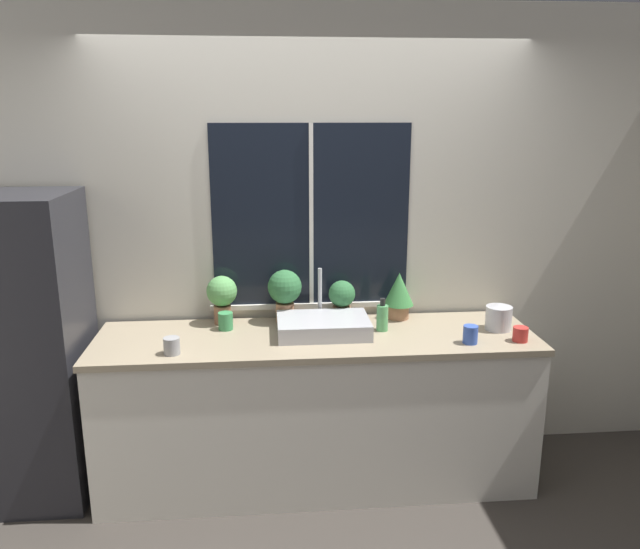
{
  "coord_description": "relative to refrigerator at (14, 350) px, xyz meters",
  "views": [
    {
      "loc": [
        -0.27,
        -2.93,
        2.1
      ],
      "look_at": [
        0.02,
        0.32,
        1.24
      ],
      "focal_mm": 35.0,
      "sensor_mm": 36.0,
      "label": 1
    }
  ],
  "objects": [
    {
      "name": "mug_red",
      "position": [
        2.73,
        -0.22,
        0.08
      ],
      "size": [
        0.08,
        0.08,
        0.08
      ],
      "color": "#B72D28",
      "rests_on": "counter"
    },
    {
      "name": "mug_grey",
      "position": [
        0.88,
        -0.24,
        0.09
      ],
      "size": [
        0.08,
        0.08,
        0.09
      ],
      "color": "gray",
      "rests_on": "counter"
    },
    {
      "name": "potted_plant_far_right",
      "position": [
        2.16,
        0.22,
        0.2
      ],
      "size": [
        0.18,
        0.18,
        0.28
      ],
      "color": "#9E6B4C",
      "rests_on": "counter"
    },
    {
      "name": "wall_back",
      "position": [
        1.64,
        0.36,
        0.5
      ],
      "size": [
        8.0,
        0.09,
        2.7
      ],
      "color": "beige",
      "rests_on": "ground_plane"
    },
    {
      "name": "kettle",
      "position": [
        2.68,
        -0.03,
        0.12
      ],
      "size": [
        0.15,
        0.15,
        0.15
      ],
      "color": "#B2B2B7",
      "rests_on": "counter"
    },
    {
      "name": "counter",
      "position": [
        1.64,
        -0.03,
        -0.4
      ],
      "size": [
        2.45,
        0.67,
        0.89
      ],
      "color": "silver",
      "rests_on": "ground_plane"
    },
    {
      "name": "potted_plant_far_left",
      "position": [
        1.11,
        0.22,
        0.22
      ],
      "size": [
        0.18,
        0.18,
        0.29
      ],
      "color": "#9E6B4C",
      "rests_on": "counter"
    },
    {
      "name": "wall_right",
      "position": [
        3.93,
        1.14,
        0.5
      ],
      "size": [
        0.06,
        7.0,
        2.7
      ],
      "color": "beige",
      "rests_on": "ground_plane"
    },
    {
      "name": "potted_plant_center_right",
      "position": [
        1.81,
        0.22,
        0.18
      ],
      "size": [
        0.16,
        0.16,
        0.24
      ],
      "color": "#9E6B4C",
      "rests_on": "counter"
    },
    {
      "name": "mug_green",
      "position": [
        1.13,
        0.11,
        0.09
      ],
      "size": [
        0.08,
        0.08,
        0.1
      ],
      "color": "#38844C",
      "rests_on": "counter"
    },
    {
      "name": "mug_blue",
      "position": [
        2.45,
        -0.23,
        0.09
      ],
      "size": [
        0.08,
        0.08,
        0.1
      ],
      "color": "#3351AD",
      "rests_on": "counter"
    },
    {
      "name": "potted_plant_center_left",
      "position": [
        1.48,
        0.22,
        0.24
      ],
      "size": [
        0.2,
        0.2,
        0.31
      ],
      "color": "#9E6B4C",
      "rests_on": "counter"
    },
    {
      "name": "ground_plane",
      "position": [
        1.64,
        -0.36,
        -0.85
      ],
      "size": [
        14.0,
        14.0,
        0.0
      ],
      "primitive_type": "plane",
      "color": "#38332D"
    },
    {
      "name": "soap_bottle",
      "position": [
        2.02,
        0.02,
        0.12
      ],
      "size": [
        0.07,
        0.07,
        0.19
      ],
      "color": "#519E5B",
      "rests_on": "counter"
    },
    {
      "name": "sink",
      "position": [
        1.68,
        -0.0,
        0.09
      ],
      "size": [
        0.51,
        0.4,
        0.33
      ],
      "color": "#ADADB2",
      "rests_on": "counter"
    },
    {
      "name": "refrigerator",
      "position": [
        0.0,
        0.0,
        0.0
      ],
      "size": [
        0.74,
        0.64,
        1.7
      ],
      "color": "#232328",
      "rests_on": "ground_plane"
    }
  ]
}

